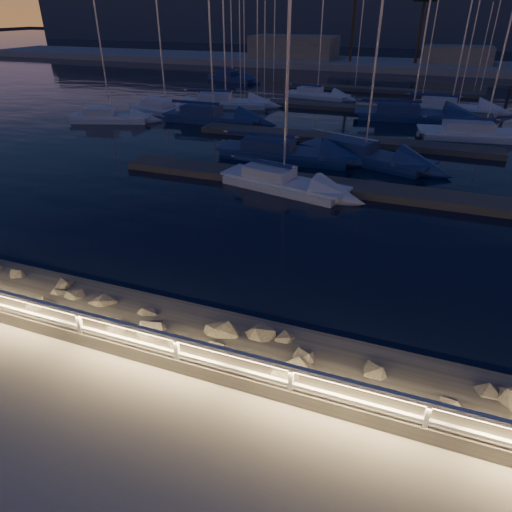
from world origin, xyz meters
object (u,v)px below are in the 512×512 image
(sailboat_n, at_px, (316,94))
(sailboat_h, at_px, (480,132))
(sailboat_b, at_px, (281,181))
(sailboat_g, at_px, (361,153))
(sailboat_m, at_px, (231,77))
(guard_rail, at_px, (140,335))
(sailboat_l, at_px, (409,114))
(sailboat_f, at_px, (211,116))
(sailboat_e, at_px, (164,109))
(sailboat_a, at_px, (109,117))
(sailboat_k, at_px, (448,107))
(sailboat_c, at_px, (282,151))
(sailboat_j, at_px, (224,102))

(sailboat_n, bearing_deg, sailboat_h, -29.38)
(sailboat_b, bearing_deg, sailboat_g, 76.81)
(sailboat_m, bearing_deg, guard_rail, -52.67)
(sailboat_b, distance_m, sailboat_n, 28.62)
(sailboat_g, distance_m, sailboat_l, 14.00)
(sailboat_f, xyz_separation_m, sailboat_n, (5.56, 14.65, -0.07))
(sailboat_g, bearing_deg, sailboat_e, 177.00)
(sailboat_a, height_order, sailboat_b, sailboat_b)
(sailboat_e, height_order, sailboat_h, sailboat_h)
(guard_rail, xyz_separation_m, sailboat_m, (-20.13, 52.14, -0.92))
(guard_rail, height_order, sailboat_l, sailboat_l)
(sailboat_e, height_order, sailboat_k, sailboat_k)
(sailboat_c, bearing_deg, sailboat_g, 13.78)
(sailboat_e, bearing_deg, sailboat_b, -32.31)
(sailboat_f, bearing_deg, sailboat_l, 24.09)
(sailboat_g, relative_size, sailboat_n, 1.26)
(guard_rail, height_order, sailboat_e, sailboat_e)
(sailboat_c, height_order, sailboat_h, sailboat_h)
(sailboat_l, bearing_deg, sailboat_g, -105.59)
(guard_rail, bearing_deg, sailboat_e, 119.88)
(sailboat_m, bearing_deg, sailboat_l, -17.76)
(sailboat_j, bearing_deg, sailboat_b, -72.07)
(guard_rail, bearing_deg, sailboat_a, 128.19)
(guard_rail, relative_size, sailboat_j, 3.01)
(sailboat_b, relative_size, sailboat_m, 0.98)
(sailboat_c, xyz_separation_m, sailboat_l, (6.84, 15.29, 0.01))
(sailboat_h, bearing_deg, sailboat_b, -132.93)
(sailboat_b, height_order, sailboat_f, sailboat_f)
(sailboat_a, height_order, sailboat_c, sailboat_c)
(sailboat_c, relative_size, sailboat_k, 1.04)
(sailboat_b, relative_size, sailboat_j, 0.84)
(sailboat_e, distance_m, sailboat_g, 21.20)
(sailboat_a, distance_m, sailboat_m, 26.57)
(sailboat_j, bearing_deg, sailboat_k, 0.54)
(sailboat_c, height_order, sailboat_f, sailboat_c)
(sailboat_a, distance_m, sailboat_e, 5.39)
(sailboat_j, bearing_deg, sailboat_h, -24.92)
(guard_rail, xyz_separation_m, sailboat_a, (-20.11, 25.57, -0.94))
(sailboat_b, bearing_deg, sailboat_l, 88.47)
(sailboat_k, bearing_deg, sailboat_n, 170.12)
(sailboat_e, bearing_deg, sailboat_a, -110.35)
(sailboat_n, bearing_deg, sailboat_f, -101.90)
(sailboat_a, distance_m, sailboat_b, 21.69)
(sailboat_m, xyz_separation_m, sailboat_n, (13.89, -8.85, -0.04))
(guard_rail, height_order, sailboat_f, sailboat_f)
(sailboat_g, distance_m, sailboat_m, 37.53)
(sailboat_b, xyz_separation_m, sailboat_n, (-5.14, 28.15, -0.01))
(sailboat_b, distance_m, sailboat_l, 21.33)
(sailboat_f, height_order, sailboat_m, sailboat_f)
(sailboat_c, xyz_separation_m, sailboat_h, (12.41, 10.21, -0.00))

